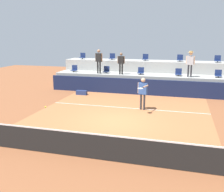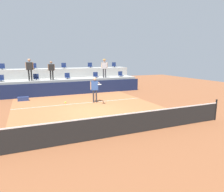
# 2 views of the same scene
# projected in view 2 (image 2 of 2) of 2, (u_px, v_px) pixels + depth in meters

# --- Properties ---
(ground_plane) EXTENTS (40.00, 40.00, 0.00)m
(ground_plane) POSITION_uv_depth(u_px,v_px,m) (93.00, 112.00, 11.83)
(ground_plane) COLOR brown
(court_inner_paint) EXTENTS (9.00, 10.00, 0.01)m
(court_inner_paint) POSITION_uv_depth(u_px,v_px,m) (88.00, 108.00, 12.73)
(court_inner_paint) COLOR #A36038
(court_inner_paint) RESTS_ON ground_plane
(court_service_line) EXTENTS (9.00, 0.06, 0.00)m
(court_service_line) POSITION_uv_depth(u_px,v_px,m) (82.00, 103.00, 13.99)
(court_service_line) COLOR silver
(court_service_line) RESTS_ON ground_plane
(tennis_net) EXTENTS (10.48, 0.08, 1.07)m
(tennis_net) POSITION_uv_depth(u_px,v_px,m) (123.00, 124.00, 8.13)
(tennis_net) COLOR black
(tennis_net) RESTS_ON ground_plane
(sponsor_backboard) EXTENTS (13.00, 0.16, 1.10)m
(sponsor_backboard) POSITION_uv_depth(u_px,v_px,m) (71.00, 88.00, 17.14)
(sponsor_backboard) COLOR #141E42
(sponsor_backboard) RESTS_ON ground_plane
(seating_tier_lower) EXTENTS (13.00, 1.80, 1.25)m
(seating_tier_lower) POSITION_uv_depth(u_px,v_px,m) (68.00, 85.00, 18.30)
(seating_tier_lower) COLOR #9E9E99
(seating_tier_lower) RESTS_ON ground_plane
(seating_tier_upper) EXTENTS (13.00, 1.80, 2.10)m
(seating_tier_upper) POSITION_uv_depth(u_px,v_px,m) (64.00, 79.00, 19.84)
(seating_tier_upper) COLOR #9E9E99
(seating_tier_upper) RESTS_ON ground_plane
(stadium_chair_lower_far_left) EXTENTS (0.44, 0.40, 0.52)m
(stadium_chair_lower_far_left) POSITION_uv_depth(u_px,v_px,m) (1.00, 79.00, 16.01)
(stadium_chair_lower_far_left) COLOR #2D2D33
(stadium_chair_lower_far_left) RESTS_ON seating_tier_lower
(stadium_chair_lower_left) EXTENTS (0.44, 0.40, 0.52)m
(stadium_chair_lower_left) POSITION_uv_depth(u_px,v_px,m) (36.00, 77.00, 17.04)
(stadium_chair_lower_left) COLOR #2D2D33
(stadium_chair_lower_left) RESTS_ON seating_tier_lower
(stadium_chair_lower_center) EXTENTS (0.44, 0.40, 0.52)m
(stadium_chair_lower_center) POSITION_uv_depth(u_px,v_px,m) (67.00, 76.00, 18.07)
(stadium_chair_lower_center) COLOR #2D2D33
(stadium_chair_lower_center) RESTS_ON seating_tier_lower
(stadium_chair_lower_right) EXTENTS (0.44, 0.40, 0.52)m
(stadium_chair_lower_right) POSITION_uv_depth(u_px,v_px,m) (96.00, 75.00, 19.11)
(stadium_chair_lower_right) COLOR #2D2D33
(stadium_chair_lower_right) RESTS_ON seating_tier_lower
(stadium_chair_lower_far_right) EXTENTS (0.44, 0.40, 0.52)m
(stadium_chair_lower_far_right) POSITION_uv_depth(u_px,v_px,m) (121.00, 74.00, 20.13)
(stadium_chair_lower_far_right) COLOR #2D2D33
(stadium_chair_lower_far_right) RESTS_ON seating_tier_lower
(stadium_chair_upper_far_left) EXTENTS (0.44, 0.40, 0.52)m
(stadium_chair_upper_far_left) POSITION_uv_depth(u_px,v_px,m) (2.00, 67.00, 17.48)
(stadium_chair_upper_far_left) COLOR #2D2D33
(stadium_chair_upper_far_left) RESTS_ON seating_tier_upper
(stadium_chair_upper_left) EXTENTS (0.44, 0.40, 0.52)m
(stadium_chair_upper_left) POSITION_uv_depth(u_px,v_px,m) (34.00, 67.00, 18.49)
(stadium_chair_upper_left) COLOR #2D2D33
(stadium_chair_upper_left) RESTS_ON seating_tier_upper
(stadium_chair_upper_center) EXTENTS (0.44, 0.40, 0.52)m
(stadium_chair_upper_center) POSITION_uv_depth(u_px,v_px,m) (64.00, 66.00, 19.55)
(stadium_chair_upper_center) COLOR #2D2D33
(stadium_chair_upper_center) RESTS_ON seating_tier_upper
(stadium_chair_upper_right) EXTENTS (0.44, 0.40, 0.52)m
(stadium_chair_upper_right) POSITION_uv_depth(u_px,v_px,m) (90.00, 66.00, 20.58)
(stadium_chair_upper_right) COLOR #2D2D33
(stadium_chair_upper_right) RESTS_ON seating_tier_upper
(stadium_chair_upper_far_right) EXTENTS (0.44, 0.40, 0.52)m
(stadium_chair_upper_far_right) POSITION_uv_depth(u_px,v_px,m) (114.00, 65.00, 21.63)
(stadium_chair_upper_far_right) COLOR #2D2D33
(stadium_chair_upper_far_right) RESTS_ON seating_tier_upper
(tennis_player) EXTENTS (0.60, 1.32, 1.79)m
(tennis_player) POSITION_uv_depth(u_px,v_px,m) (95.00, 87.00, 14.01)
(tennis_player) COLOR #2D2D33
(tennis_player) RESTS_ON ground_plane
(spectator_leaning_on_rail) EXTENTS (0.61, 0.29, 1.79)m
(spectator_leaning_on_rail) POSITION_uv_depth(u_px,v_px,m) (30.00, 67.00, 16.35)
(spectator_leaning_on_rail) COLOR black
(spectator_leaning_on_rail) RESTS_ON seating_tier_lower
(spectator_in_grey) EXTENTS (0.57, 0.23, 1.58)m
(spectator_in_grey) POSITION_uv_depth(u_px,v_px,m) (51.00, 69.00, 17.04)
(spectator_in_grey) COLOR black
(spectator_in_grey) RESTS_ON seating_tier_lower
(spectator_with_hat) EXTENTS (0.60, 0.50, 1.77)m
(spectator_with_hat) POSITION_uv_depth(u_px,v_px,m) (104.00, 66.00, 18.89)
(spectator_with_hat) COLOR #2D2D33
(spectator_with_hat) RESTS_ON seating_tier_lower
(tennis_ball) EXTENTS (0.07, 0.07, 0.07)m
(tennis_ball) POSITION_uv_depth(u_px,v_px,m) (65.00, 102.00, 8.17)
(tennis_ball) COLOR #CCE033
(equipment_bag) EXTENTS (0.76, 0.28, 0.30)m
(equipment_bag) POSITION_uv_depth(u_px,v_px,m) (23.00, 99.00, 14.73)
(equipment_bag) COLOR navy
(equipment_bag) RESTS_ON ground_plane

